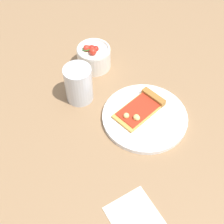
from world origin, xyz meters
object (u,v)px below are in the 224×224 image
object	(u,v)px
pizza_slice_main	(141,108)
paper_napkin	(140,224)
salad_bowl	(94,57)
plate	(145,117)
soda_glass	(79,85)

from	to	relation	value
pizza_slice_main	paper_napkin	distance (m)	0.33
pizza_slice_main	paper_napkin	xyz separation A→B (m)	(0.16, 0.28, -0.02)
paper_napkin	pizza_slice_main	bearing A→B (deg)	-119.74
salad_bowl	paper_napkin	distance (m)	0.54
pizza_slice_main	paper_napkin	size ratio (longest dim) A/B	1.07
plate	pizza_slice_main	xyz separation A→B (m)	(-0.00, -0.02, 0.01)
plate	pizza_slice_main	bearing A→B (deg)	-92.75
plate	soda_glass	distance (m)	0.21
soda_glass	paper_napkin	bearing A→B (deg)	86.64
pizza_slice_main	salad_bowl	xyz separation A→B (m)	(0.04, -0.24, 0.02)
plate	salad_bowl	xyz separation A→B (m)	(0.04, -0.27, 0.03)
salad_bowl	paper_napkin	world-z (taller)	salad_bowl
pizza_slice_main	salad_bowl	bearing A→B (deg)	-80.15
salad_bowl	soda_glass	xyz separation A→B (m)	(0.10, 0.11, 0.01)
salad_bowl	soda_glass	size ratio (longest dim) A/B	0.94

